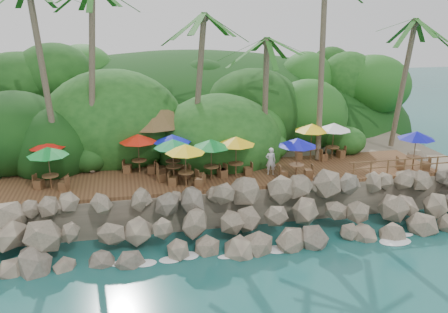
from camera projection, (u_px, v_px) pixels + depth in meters
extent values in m
plane|color=#19514F|center=(249.00, 255.00, 24.36)|extent=(140.00, 140.00, 0.00)
cube|color=gray|center=(198.00, 149.00, 39.00)|extent=(32.00, 25.20, 2.10)
ellipsoid|color=#143811|center=(186.00, 138.00, 46.32)|extent=(44.80, 28.00, 15.40)
cube|color=brown|center=(224.00, 175.00, 29.32)|extent=(26.00, 5.00, 0.20)
ellipsoid|color=white|center=(63.00, 271.00, 22.83)|extent=(1.20, 0.80, 0.06)
ellipsoid|color=white|center=(127.00, 265.00, 23.43)|extent=(1.20, 0.80, 0.06)
ellipsoid|color=white|center=(189.00, 258.00, 24.03)|extent=(1.20, 0.80, 0.06)
ellipsoid|color=white|center=(247.00, 252.00, 24.63)|extent=(1.20, 0.80, 0.06)
ellipsoid|color=white|center=(303.00, 246.00, 25.23)|extent=(1.20, 0.80, 0.06)
ellipsoid|color=white|center=(356.00, 241.00, 25.83)|extent=(1.20, 0.80, 0.06)
ellipsoid|color=white|center=(407.00, 235.00, 26.43)|extent=(1.20, 0.80, 0.06)
cylinder|color=brown|center=(45.00, 83.00, 27.79)|extent=(1.36, 1.59, 10.93)
cylinder|color=brown|center=(92.00, 80.00, 28.65)|extent=(1.25, 2.05, 10.95)
cylinder|color=brown|center=(199.00, 90.00, 30.52)|extent=(1.24, 1.03, 9.26)
ellipsoid|color=#23601E|center=(197.00, 14.00, 29.16)|extent=(6.00, 6.00, 2.40)
cylinder|color=brown|center=(265.00, 100.00, 31.29)|extent=(0.43, 0.55, 7.77)
ellipsoid|color=#23601E|center=(267.00, 39.00, 30.15)|extent=(6.00, 6.00, 2.40)
cylinder|color=brown|center=(322.00, 68.00, 31.01)|extent=(0.93, 2.04, 11.71)
cylinder|color=brown|center=(403.00, 86.00, 33.63)|extent=(0.94, 1.18, 8.88)
ellipsoid|color=#23601E|center=(410.00, 19.00, 32.33)|extent=(6.00, 6.00, 2.40)
cylinder|color=brown|center=(130.00, 149.00, 30.19)|extent=(0.16, 0.16, 2.40)
cylinder|color=brown|center=(175.00, 146.00, 30.75)|extent=(0.16, 0.16, 2.40)
cylinder|color=brown|center=(129.00, 138.00, 32.81)|extent=(0.16, 0.16, 2.40)
cylinder|color=brown|center=(171.00, 135.00, 33.37)|extent=(0.16, 0.16, 2.40)
cone|color=brown|center=(150.00, 107.00, 31.10)|extent=(4.81, 4.81, 2.20)
cylinder|color=brown|center=(173.00, 167.00, 29.23)|extent=(0.09, 0.09, 0.79)
cylinder|color=brown|center=(173.00, 161.00, 29.11)|extent=(0.90, 0.90, 0.05)
cylinder|color=brown|center=(173.00, 155.00, 29.00)|extent=(0.05, 0.05, 2.36)
cone|color=#0D17B4|center=(172.00, 138.00, 28.70)|extent=(2.25, 2.25, 0.48)
cube|color=brown|center=(161.00, 171.00, 28.97)|extent=(0.54, 0.54, 0.49)
cube|color=brown|center=(185.00, 168.00, 29.58)|extent=(0.54, 0.54, 0.49)
cylinder|color=brown|center=(50.00, 172.00, 28.35)|extent=(0.09, 0.09, 0.79)
cylinder|color=brown|center=(50.00, 166.00, 28.23)|extent=(0.90, 0.90, 0.05)
cylinder|color=brown|center=(49.00, 160.00, 28.12)|extent=(0.05, 0.05, 2.36)
cone|color=#BA130B|center=(47.00, 143.00, 27.82)|extent=(2.25, 2.25, 0.48)
cube|color=brown|center=(37.00, 176.00, 28.17)|extent=(0.50, 0.50, 0.49)
cube|color=brown|center=(64.00, 173.00, 28.62)|extent=(0.50, 0.50, 0.49)
cylinder|color=brown|center=(413.00, 163.00, 30.00)|extent=(0.09, 0.09, 0.79)
cylinder|color=brown|center=(414.00, 157.00, 29.88)|extent=(0.90, 0.90, 0.05)
cylinder|color=brown|center=(415.00, 151.00, 29.77)|extent=(0.05, 0.05, 2.36)
cone|color=#0B0E98|center=(416.00, 135.00, 29.47)|extent=(2.25, 2.25, 0.48)
cube|color=brown|center=(400.00, 165.00, 30.12)|extent=(0.57, 0.57, 0.49)
cube|color=brown|center=(425.00, 166.00, 29.97)|extent=(0.57, 0.57, 0.49)
cylinder|color=brown|center=(140.00, 167.00, 29.33)|extent=(0.09, 0.09, 0.79)
cylinder|color=brown|center=(139.00, 160.00, 29.21)|extent=(0.90, 0.90, 0.05)
cylinder|color=brown|center=(139.00, 154.00, 29.10)|extent=(0.05, 0.05, 2.36)
cone|color=red|center=(138.00, 138.00, 28.80)|extent=(2.25, 2.25, 0.48)
cube|color=brown|center=(127.00, 169.00, 29.42)|extent=(0.56, 0.56, 0.49)
cube|color=brown|center=(152.00, 169.00, 29.32)|extent=(0.56, 0.56, 0.49)
cylinder|color=brown|center=(211.00, 173.00, 28.21)|extent=(0.09, 0.09, 0.79)
cylinder|color=brown|center=(211.00, 166.00, 28.09)|extent=(0.90, 0.90, 0.05)
cylinder|color=brown|center=(211.00, 160.00, 27.98)|extent=(0.05, 0.05, 2.36)
cone|color=#0D7629|center=(211.00, 143.00, 27.68)|extent=(2.25, 2.25, 0.48)
cube|color=brown|center=(200.00, 178.00, 27.85)|extent=(0.59, 0.59, 0.49)
cube|color=brown|center=(222.00, 173.00, 28.66)|extent=(0.59, 0.59, 0.49)
cylinder|color=brown|center=(174.00, 173.00, 28.21)|extent=(0.09, 0.09, 0.79)
cylinder|color=brown|center=(174.00, 166.00, 28.09)|extent=(0.90, 0.90, 0.05)
cylinder|color=brown|center=(173.00, 160.00, 27.98)|extent=(0.05, 0.05, 2.36)
cone|color=#0D7C39|center=(173.00, 143.00, 27.68)|extent=(2.25, 2.25, 0.48)
cube|color=brown|center=(162.00, 177.00, 27.95)|extent=(0.54, 0.54, 0.49)
cube|color=brown|center=(186.00, 174.00, 28.56)|extent=(0.54, 0.54, 0.49)
cylinder|color=brown|center=(296.00, 172.00, 28.47)|extent=(0.09, 0.09, 0.79)
cylinder|color=brown|center=(296.00, 165.00, 28.35)|extent=(0.90, 0.90, 0.05)
cylinder|color=brown|center=(297.00, 159.00, 28.24)|extent=(0.05, 0.05, 2.36)
cone|color=#0C0EA7|center=(297.00, 142.00, 27.94)|extent=(2.25, 2.25, 0.48)
cube|color=brown|center=(284.00, 175.00, 28.43)|extent=(0.49, 0.49, 0.49)
cube|color=brown|center=(308.00, 173.00, 28.61)|extent=(0.49, 0.49, 0.49)
cylinder|color=brown|center=(186.00, 179.00, 27.20)|extent=(0.09, 0.09, 0.79)
cylinder|color=brown|center=(186.00, 172.00, 27.08)|extent=(0.90, 0.90, 0.05)
cylinder|color=brown|center=(186.00, 166.00, 26.97)|extent=(0.05, 0.05, 2.36)
cone|color=yellow|center=(185.00, 148.00, 26.67)|extent=(2.25, 2.25, 0.48)
cube|color=brown|center=(173.00, 181.00, 27.35)|extent=(0.58, 0.58, 0.49)
cube|color=brown|center=(199.00, 182.00, 27.14)|extent=(0.58, 0.58, 0.49)
cylinder|color=brown|center=(332.00, 153.00, 32.10)|extent=(0.09, 0.09, 0.79)
cylinder|color=brown|center=(333.00, 147.00, 31.98)|extent=(0.90, 0.90, 0.05)
cylinder|color=brown|center=(333.00, 142.00, 31.87)|extent=(0.05, 0.05, 2.36)
cone|color=white|center=(334.00, 127.00, 31.57)|extent=(2.25, 2.25, 0.48)
cube|color=brown|center=(323.00, 157.00, 31.82)|extent=(0.55, 0.55, 0.49)
cube|color=brown|center=(341.00, 154.00, 32.47)|extent=(0.55, 0.55, 0.49)
cylinder|color=brown|center=(310.00, 154.00, 31.90)|extent=(0.09, 0.09, 0.79)
cylinder|color=brown|center=(311.00, 148.00, 31.78)|extent=(0.90, 0.90, 0.05)
cylinder|color=brown|center=(311.00, 142.00, 31.67)|extent=(0.05, 0.05, 2.36)
cone|color=yellow|center=(312.00, 127.00, 31.37)|extent=(2.25, 2.25, 0.48)
cube|color=brown|center=(299.00, 156.00, 32.01)|extent=(0.57, 0.57, 0.49)
cube|color=brown|center=(322.00, 156.00, 31.87)|extent=(0.57, 0.57, 0.49)
cylinder|color=brown|center=(51.00, 183.00, 26.68)|extent=(0.09, 0.09, 0.79)
cylinder|color=brown|center=(50.00, 176.00, 26.56)|extent=(0.90, 0.90, 0.05)
cylinder|color=brown|center=(50.00, 169.00, 26.45)|extent=(0.05, 0.05, 2.36)
cone|color=#0D7C2A|center=(48.00, 151.00, 26.15)|extent=(2.25, 2.25, 0.48)
cube|color=brown|center=(39.00, 184.00, 26.87)|extent=(0.59, 0.59, 0.49)
cube|color=brown|center=(64.00, 186.00, 26.58)|extent=(0.59, 0.59, 0.49)
cylinder|color=brown|center=(236.00, 170.00, 28.77)|extent=(0.09, 0.09, 0.79)
cylinder|color=brown|center=(236.00, 163.00, 28.65)|extent=(0.90, 0.90, 0.05)
cylinder|color=brown|center=(236.00, 157.00, 28.54)|extent=(0.05, 0.05, 2.36)
cone|color=yellow|center=(236.00, 141.00, 28.24)|extent=(2.25, 2.25, 0.48)
cube|color=brown|center=(224.00, 173.00, 28.65)|extent=(0.46, 0.46, 0.49)
cube|color=brown|center=(248.00, 171.00, 28.98)|extent=(0.46, 0.46, 0.49)
cylinder|color=brown|center=(354.00, 170.00, 28.40)|extent=(0.10, 0.10, 1.00)
cylinder|color=brown|center=(371.00, 169.00, 28.62)|extent=(0.10, 0.10, 1.00)
cylinder|color=brown|center=(388.00, 168.00, 28.84)|extent=(0.10, 0.10, 1.00)
cylinder|color=brown|center=(404.00, 166.00, 29.06)|extent=(0.10, 0.10, 1.00)
cylinder|color=brown|center=(421.00, 165.00, 29.28)|extent=(0.10, 0.10, 1.00)
cylinder|color=brown|center=(437.00, 164.00, 29.50)|extent=(0.10, 0.10, 1.00)
cube|color=brown|center=(414.00, 159.00, 29.03)|extent=(8.30, 0.06, 0.06)
cube|color=brown|center=(413.00, 165.00, 29.15)|extent=(8.30, 0.06, 0.06)
imported|color=silver|center=(271.00, 161.00, 28.94)|extent=(0.69, 0.53, 1.69)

